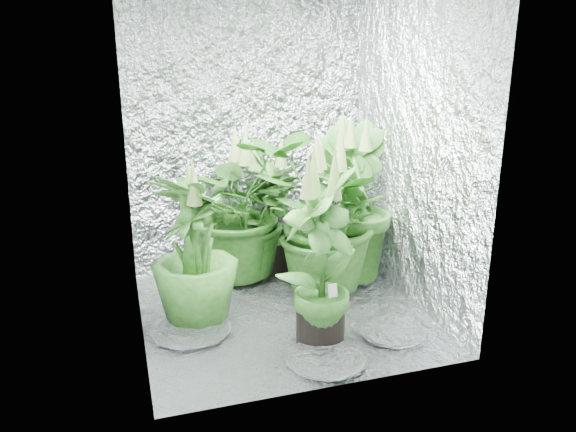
% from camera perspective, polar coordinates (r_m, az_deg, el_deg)
% --- Properties ---
extents(ground, '(1.60, 1.60, 0.00)m').
position_cam_1_polar(ground, '(3.38, -0.65, -9.70)').
color(ground, silver).
rests_on(ground, ground).
extents(walls, '(1.62, 1.62, 2.00)m').
position_cam_1_polar(walls, '(3.06, -0.71, 7.28)').
color(walls, silver).
rests_on(walls, ground).
extents(plant_a, '(0.86, 0.86, 1.06)m').
position_cam_1_polar(plant_a, '(3.68, -4.89, 0.82)').
color(plant_a, black).
rests_on(plant_a, ground).
extents(plant_b, '(0.60, 0.60, 0.93)m').
position_cam_1_polar(plant_b, '(3.82, -1.74, 0.40)').
color(plant_b, black).
rests_on(plant_b, ground).
extents(plant_c, '(0.73, 0.73, 1.12)m').
position_cam_1_polar(plant_c, '(3.68, 6.37, 1.21)').
color(plant_c, black).
rests_on(plant_c, ground).
extents(plant_d, '(0.67, 0.67, 0.94)m').
position_cam_1_polar(plant_d, '(3.12, -9.48, -3.63)').
color(plant_d, black).
rests_on(plant_d, ground).
extents(plant_e, '(1.06, 1.06, 1.04)m').
position_cam_1_polar(plant_e, '(3.45, 3.78, -0.22)').
color(plant_e, black).
rests_on(plant_e, ground).
extents(plant_f, '(0.67, 0.67, 1.03)m').
position_cam_1_polar(plant_f, '(2.86, 3.42, -4.35)').
color(plant_f, black).
rests_on(plant_f, ground).
extents(circulation_fan, '(0.17, 0.35, 0.40)m').
position_cam_1_polar(circulation_fan, '(3.91, 5.43, -3.26)').
color(circulation_fan, black).
rests_on(circulation_fan, ground).
extents(plant_label, '(0.05, 0.02, 0.08)m').
position_cam_1_polar(plant_label, '(2.93, 4.57, -7.60)').
color(plant_label, white).
rests_on(plant_label, plant_f).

